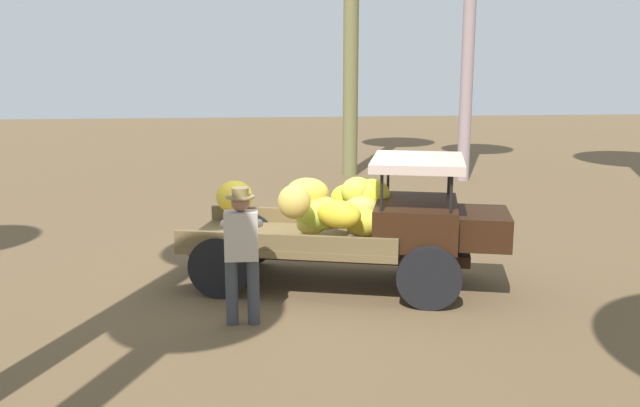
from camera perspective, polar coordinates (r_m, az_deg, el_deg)
ground_plane at (r=10.10m, az=-1.61°, el=-6.37°), size 60.00×60.00×0.00m
truck at (r=9.60m, az=3.31°, el=-1.57°), size 4.66×2.69×1.86m
farmer at (r=8.23m, az=-6.57°, el=-3.67°), size 0.53×0.46×1.69m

